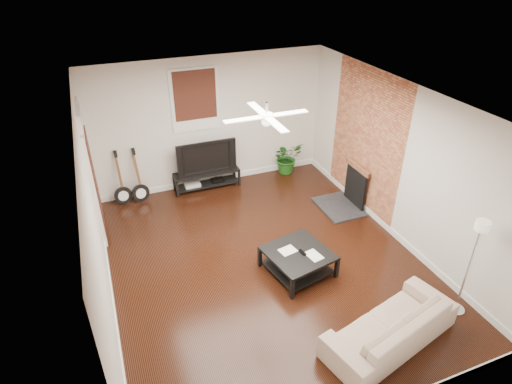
% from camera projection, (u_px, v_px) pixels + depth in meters
% --- Properties ---
extents(room, '(5.01, 6.01, 2.81)m').
position_uv_depth(room, '(266.00, 190.00, 6.56)').
color(room, black).
rests_on(room, ground).
extents(brick_accent, '(0.02, 2.20, 2.80)m').
position_uv_depth(brick_accent, '(366.00, 142.00, 8.14)').
color(brick_accent, '#9D4B32').
rests_on(brick_accent, floor).
extents(fireplace, '(0.80, 1.10, 0.92)m').
position_uv_depth(fireplace, '(347.00, 187.00, 8.53)').
color(fireplace, black).
rests_on(fireplace, floor).
extents(window_back, '(1.00, 0.06, 1.30)m').
position_uv_depth(window_back, '(195.00, 100.00, 8.56)').
color(window_back, '#37160F').
rests_on(window_back, wall_back).
extents(door_left, '(0.08, 1.00, 2.50)m').
position_uv_depth(door_left, '(92.00, 173.00, 7.38)').
color(door_left, white).
rests_on(door_left, wall_left).
extents(tv_stand, '(1.43, 0.38, 0.40)m').
position_uv_depth(tv_stand, '(207.00, 180.00, 9.33)').
color(tv_stand, black).
rests_on(tv_stand, floor).
extents(tv, '(1.28, 0.17, 0.74)m').
position_uv_depth(tv, '(205.00, 156.00, 9.05)').
color(tv, black).
rests_on(tv, tv_stand).
extents(coffee_table, '(1.12, 1.12, 0.40)m').
position_uv_depth(coffee_table, '(298.00, 262.00, 6.95)').
color(coffee_table, black).
rests_on(coffee_table, floor).
extents(sofa, '(2.08, 1.22, 0.57)m').
position_uv_depth(sofa, '(391.00, 326.00, 5.69)').
color(sofa, tan).
rests_on(sofa, floor).
extents(floor_lamp, '(0.32, 0.32, 1.60)m').
position_uv_depth(floor_lamp, '(468.00, 268.00, 5.91)').
color(floor_lamp, silver).
rests_on(floor_lamp, floor).
extents(potted_plant, '(0.76, 0.68, 0.76)m').
position_uv_depth(potted_plant, '(287.00, 157.00, 9.88)').
color(potted_plant, '#1B5317').
rests_on(potted_plant, floor).
extents(guitar_left, '(0.38, 0.29, 1.16)m').
position_uv_depth(guitar_left, '(120.00, 179.00, 8.55)').
color(guitar_left, black).
rests_on(guitar_left, floor).
extents(guitar_right, '(0.40, 0.32, 1.16)m').
position_uv_depth(guitar_right, '(138.00, 177.00, 8.63)').
color(guitar_right, black).
rests_on(guitar_right, floor).
extents(ceiling_fan, '(1.24, 1.24, 0.32)m').
position_uv_depth(ceiling_fan, '(267.00, 116.00, 5.95)').
color(ceiling_fan, white).
rests_on(ceiling_fan, ceiling).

